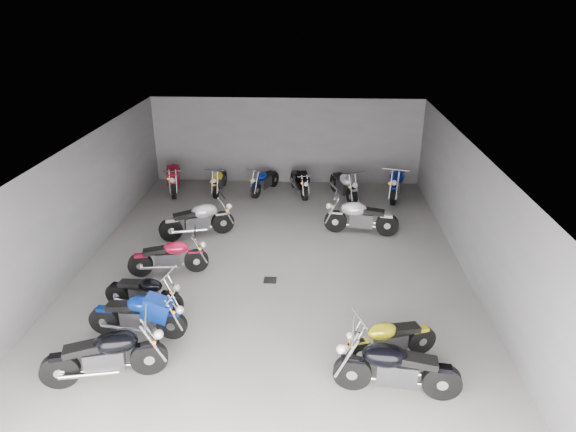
# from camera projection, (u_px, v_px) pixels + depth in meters

# --- Properties ---
(ground) EXTENTS (14.00, 14.00, 0.00)m
(ground) POSITION_uv_depth(u_px,v_px,m) (272.00, 271.00, 13.38)
(ground) COLOR gray
(ground) RESTS_ON ground
(wall_back) EXTENTS (10.00, 0.10, 3.20)m
(wall_back) POSITION_uv_depth(u_px,v_px,m) (286.00, 141.00, 19.17)
(wall_back) COLOR slate
(wall_back) RESTS_ON ground
(wall_left) EXTENTS (0.10, 14.00, 3.20)m
(wall_left) POSITION_uv_depth(u_px,v_px,m) (74.00, 210.00, 12.98)
(wall_left) COLOR slate
(wall_left) RESTS_ON ground
(wall_right) EXTENTS (0.10, 14.00, 3.20)m
(wall_right) POSITION_uv_depth(u_px,v_px,m) (475.00, 218.00, 12.51)
(wall_right) COLOR slate
(wall_right) RESTS_ON ground
(ceiling) EXTENTS (10.00, 14.00, 0.04)m
(ceiling) POSITION_uv_depth(u_px,v_px,m) (270.00, 151.00, 12.11)
(ceiling) COLOR black
(ceiling) RESTS_ON wall_back
(drain_grate) EXTENTS (0.32, 0.32, 0.01)m
(drain_grate) POSITION_uv_depth(u_px,v_px,m) (270.00, 280.00, 12.92)
(drain_grate) COLOR black
(drain_grate) RESTS_ON ground
(motorcycle_left_a) EXTENTS (2.22, 0.78, 1.00)m
(motorcycle_left_a) POSITION_uv_depth(u_px,v_px,m) (106.00, 355.00, 9.38)
(motorcycle_left_a) COLOR black
(motorcycle_left_a) RESTS_ON ground
(motorcycle_left_b) EXTENTS (2.10, 0.44, 0.92)m
(motorcycle_left_b) POSITION_uv_depth(u_px,v_px,m) (138.00, 315.00, 10.63)
(motorcycle_left_b) COLOR black
(motorcycle_left_b) RESTS_ON ground
(motorcycle_left_c) EXTENTS (1.90, 0.55, 0.84)m
(motorcycle_left_c) POSITION_uv_depth(u_px,v_px,m) (144.00, 293.00, 11.52)
(motorcycle_left_c) COLOR black
(motorcycle_left_c) RESTS_ON ground
(motorcycle_left_d) EXTENTS (2.01, 0.60, 0.89)m
(motorcycle_left_d) POSITION_uv_depth(u_px,v_px,m) (169.00, 257.00, 13.05)
(motorcycle_left_d) COLOR black
(motorcycle_left_d) RESTS_ON ground
(motorcycle_left_f) EXTENTS (2.10, 1.03, 0.98)m
(motorcycle_left_f) POSITION_uv_depth(u_px,v_px,m) (198.00, 220.00, 15.07)
(motorcycle_left_f) COLOR black
(motorcycle_left_f) RESTS_ON ground
(motorcycle_right_a) EXTENTS (2.27, 0.51, 1.00)m
(motorcycle_right_a) POSITION_uv_depth(u_px,v_px,m) (395.00, 368.00, 9.05)
(motorcycle_right_a) COLOR black
(motorcycle_right_a) RESTS_ON ground
(motorcycle_right_b) EXTENTS (1.88, 0.79, 0.86)m
(motorcycle_right_b) POSITION_uv_depth(u_px,v_px,m) (390.00, 339.00, 9.94)
(motorcycle_right_b) COLOR black
(motorcycle_right_b) RESTS_ON ground
(motorcycle_right_f) EXTENTS (2.22, 0.52, 0.98)m
(motorcycle_right_f) POSITION_uv_depth(u_px,v_px,m) (360.00, 217.00, 15.26)
(motorcycle_right_f) COLOR black
(motorcycle_right_f) RESTS_ON ground
(motorcycle_back_a) EXTENTS (0.63, 2.27, 1.00)m
(motorcycle_back_a) POSITION_uv_depth(u_px,v_px,m) (175.00, 177.00, 18.60)
(motorcycle_back_a) COLOR black
(motorcycle_back_a) RESTS_ON ground
(motorcycle_back_b) EXTENTS (0.39, 1.91, 0.84)m
(motorcycle_back_b) POSITION_uv_depth(u_px,v_px,m) (219.00, 180.00, 18.56)
(motorcycle_back_b) COLOR black
(motorcycle_back_b) RESTS_ON ground
(motorcycle_back_c) EXTENTS (0.89, 1.78, 0.83)m
(motorcycle_back_c) POSITION_uv_depth(u_px,v_px,m) (264.00, 181.00, 18.52)
(motorcycle_back_c) COLOR black
(motorcycle_back_c) RESTS_ON ground
(motorcycle_back_d) EXTENTS (0.72, 1.93, 0.87)m
(motorcycle_back_d) POSITION_uv_depth(u_px,v_px,m) (299.00, 181.00, 18.37)
(motorcycle_back_d) COLOR black
(motorcycle_back_d) RESTS_ON ground
(motorcycle_back_e) EXTENTS (0.88, 2.07, 0.95)m
(motorcycle_back_e) POSITION_uv_depth(u_px,v_px,m) (344.00, 185.00, 17.94)
(motorcycle_back_e) COLOR black
(motorcycle_back_e) RESTS_ON ground
(motorcycle_back_f) EXTENTS (0.78, 2.28, 1.02)m
(motorcycle_back_f) POSITION_uv_depth(u_px,v_px,m) (397.00, 182.00, 18.05)
(motorcycle_back_f) COLOR black
(motorcycle_back_f) RESTS_ON ground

